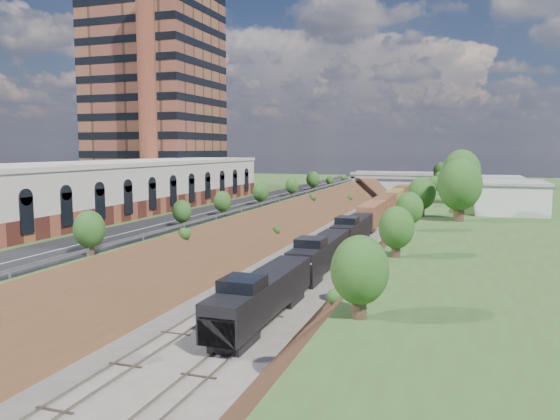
{
  "coord_description": "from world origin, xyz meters",
  "views": [
    {
      "loc": [
        17.49,
        -29.03,
        13.79
      ],
      "look_at": [
        -4.56,
        36.1,
        6.0
      ],
      "focal_mm": 35.0,
      "sensor_mm": 36.0,
      "label": 1
    }
  ],
  "objects": [
    {
      "name": "freight_train",
      "position": [
        2.6,
        62.85,
        2.49
      ],
      "size": [
        2.91,
        117.42,
        4.55
      ],
      "color": "black",
      "rests_on": "ground"
    },
    {
      "name": "overpass",
      "position": [
        0.0,
        122.0,
        4.92
      ],
      "size": [
        24.5,
        8.3,
        7.4
      ],
      "color": "gray",
      "rests_on": "ground"
    },
    {
      "name": "white_building_far",
      "position": [
        23.0,
        74.0,
        6.8
      ],
      "size": [
        8.0,
        10.0,
        3.6
      ],
      "primitive_type": "cube",
      "color": "silver",
      "rests_on": "platform_right"
    },
    {
      "name": "road",
      "position": [
        -15.5,
        60.0,
        5.05
      ],
      "size": [
        8.0,
        180.0,
        0.1
      ],
      "primitive_type": "cube",
      "color": "black",
      "rests_on": "platform_left"
    },
    {
      "name": "tree_right_large",
      "position": [
        17.0,
        40.0,
        9.38
      ],
      "size": [
        5.25,
        5.25,
        7.61
      ],
      "color": "#473323",
      "rests_on": "platform_right"
    },
    {
      "name": "tree_left_crest",
      "position": [
        -11.8,
        20.0,
        7.04
      ],
      "size": [
        2.45,
        2.45,
        3.55
      ],
      "color": "#473323",
      "rests_on": "platform_left"
    },
    {
      "name": "highrise_tower",
      "position": [
        -44.0,
        72.0,
        32.88
      ],
      "size": [
        22.0,
        22.0,
        53.9
      ],
      "color": "brown",
      "rests_on": "platform_left"
    },
    {
      "name": "embankment_right",
      "position": [
        11.0,
        60.0,
        0.0
      ],
      "size": [
        10.0,
        180.0,
        10.0
      ],
      "primitive_type": "cube",
      "rotation": [
        0.0,
        0.79,
        0.0
      ],
      "color": "brown",
      "rests_on": "ground"
    },
    {
      "name": "embankment_left",
      "position": [
        -11.0,
        60.0,
        0.0
      ],
      "size": [
        10.0,
        180.0,
        10.0
      ],
      "primitive_type": "cube",
      "rotation": [
        0.0,
        0.79,
        0.0
      ],
      "color": "brown",
      "rests_on": "ground"
    },
    {
      "name": "rail_right_track",
      "position": [
        2.6,
        60.0,
        0.09
      ],
      "size": [
        1.58,
        180.0,
        0.18
      ],
      "primitive_type": "cube",
      "color": "gray",
      "rests_on": "ground"
    },
    {
      "name": "rail_left_track",
      "position": [
        -2.6,
        60.0,
        0.09
      ],
      "size": [
        1.58,
        180.0,
        0.18
      ],
      "primitive_type": "cube",
      "color": "gray",
      "rests_on": "ground"
    },
    {
      "name": "platform_left",
      "position": [
        -33.0,
        60.0,
        2.5
      ],
      "size": [
        44.0,
        180.0,
        5.0
      ],
      "primitive_type": "cube",
      "color": "#3A5723",
      "rests_on": "ground"
    },
    {
      "name": "smokestack",
      "position": [
        -36.0,
        56.0,
        25.0
      ],
      "size": [
        3.2,
        3.2,
        40.0
      ],
      "primitive_type": "cylinder",
      "color": "brown",
      "rests_on": "platform_left"
    },
    {
      "name": "ground",
      "position": [
        0.0,
        0.0,
        0.0
      ],
      "size": [
        400.0,
        400.0,
        0.0
      ],
      "primitive_type": "plane",
      "color": "#6B665B",
      "rests_on": "ground"
    },
    {
      "name": "white_building_near",
      "position": [
        23.5,
        52.0,
        7.0
      ],
      "size": [
        9.0,
        12.0,
        4.0
      ],
      "primitive_type": "cube",
      "color": "silver",
      "rests_on": "platform_right"
    },
    {
      "name": "commercial_building",
      "position": [
        -28.0,
        38.0,
        8.51
      ],
      "size": [
        14.3,
        62.3,
        7.0
      ],
      "color": "brown",
      "rests_on": "platform_left"
    },
    {
      "name": "guardrail",
      "position": [
        -11.4,
        59.8,
        5.55
      ],
      "size": [
        0.1,
        171.0,
        0.7
      ],
      "color": "#99999E",
      "rests_on": "platform_left"
    }
  ]
}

